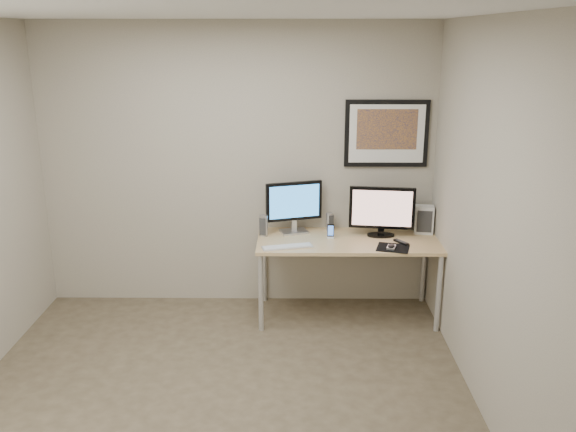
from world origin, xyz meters
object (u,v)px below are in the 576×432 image
desk (348,246)px  keyboard (287,247)px  framed_art (387,133)px  speaker_left (264,226)px  monitor_large (294,205)px  fan_unit (424,220)px  phone_dock (331,231)px  monitor_tv (382,210)px  speaker_right (329,222)px

desk → keyboard: (-0.54, -0.22, 0.07)m
framed_art → speaker_left: framed_art is taller
desk → speaker_left: speaker_left is taller
monitor_large → fan_unit: 1.19m
monitor_large → phone_dock: size_ratio=3.85×
speaker_left → phone_dock: size_ratio=1.46×
monitor_large → monitor_tv: size_ratio=0.88×
keyboard → framed_art: bearing=17.0°
speaker_left → phone_dock: 0.60m
monitor_tv → phone_dock: monitor_tv is taller
speaker_left → fan_unit: 1.46m
framed_art → fan_unit: 0.85m
phone_dock → speaker_right: bearing=91.8°
fan_unit → monitor_large: bearing=-171.1°
fan_unit → speaker_left: bearing=-167.3°
desk → framed_art: bearing=43.5°
speaker_left → keyboard: 0.39m
monitor_large → keyboard: monitor_large is taller
monitor_large → speaker_left: bearing=-177.7°
speaker_right → keyboard: bearing=-153.5°
desk → monitor_tv: size_ratio=2.76×
monitor_large → speaker_left: monitor_large is taller
desk → framed_art: size_ratio=2.13×
desk → speaker_left: 0.77m
monitor_large → fan_unit: (1.19, 0.00, -0.14)m
framed_art → monitor_large: 1.05m
desk → speaker_left: bearing=172.7°
phone_dock → monitor_tv: bearing=9.6°
phone_dock → keyboard: size_ratio=0.31×
speaker_right → desk: bearing=-85.2°
monitor_tv → speaker_right: bearing=166.5°
speaker_right → fan_unit: (0.86, -0.07, 0.05)m
monitor_tv → fan_unit: size_ratio=2.27×
monitor_tv → keyboard: size_ratio=1.34×
keyboard → fan_unit: size_ratio=1.69×
phone_dock → monitor_large: bearing=156.4°
framed_art → speaker_right: (-0.50, -0.07, -0.81)m
monitor_large → monitor_tv: monitor_large is taller
speaker_left → fan_unit: fan_unit is taller
phone_dock → fan_unit: (0.86, 0.16, 0.06)m
monitor_large → speaker_right: monitor_large is taller
desk → monitor_large: 0.61m
monitor_large → desk: bearing=-39.2°
fan_unit → keyboard: bearing=-152.9°
desk → keyboard: keyboard is taller
monitor_large → phone_dock: 0.41m
speaker_left → fan_unit: size_ratio=0.76×
monitor_tv → monitor_large: bearing=179.8°
speaker_left → keyboard: size_ratio=0.45×
monitor_large → speaker_right: size_ratio=3.09×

